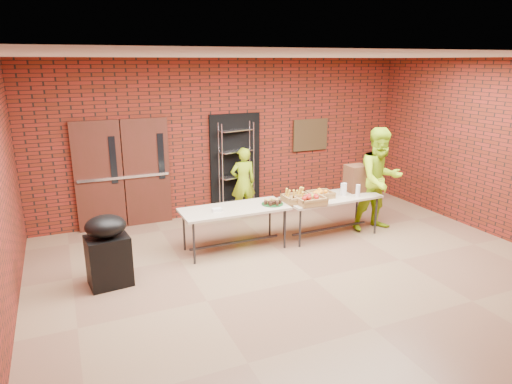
% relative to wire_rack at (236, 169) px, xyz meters
% --- Properties ---
extents(room, '(8.08, 7.08, 3.28)m').
position_rel_wire_rack_xyz_m(room, '(-0.07, -3.32, 0.63)').
color(room, '#815E46').
rests_on(room, ground).
extents(double_doors, '(1.78, 0.12, 2.10)m').
position_rel_wire_rack_xyz_m(double_doors, '(-2.27, 0.12, 0.08)').
color(double_doors, '#451B13').
rests_on(double_doors, room).
extents(dark_doorway, '(1.10, 0.06, 2.10)m').
position_rel_wire_rack_xyz_m(dark_doorway, '(0.03, 0.14, 0.08)').
color(dark_doorway, black).
rests_on(dark_doorway, room).
extents(bronze_plaque, '(0.85, 0.04, 0.70)m').
position_rel_wire_rack_xyz_m(bronze_plaque, '(1.83, 0.13, 0.58)').
color(bronze_plaque, '#3B2D17').
rests_on(bronze_plaque, room).
extents(wire_rack, '(0.75, 0.40, 1.94)m').
position_rel_wire_rack_xyz_m(wire_rack, '(0.00, 0.00, 0.00)').
color(wire_rack, silver).
rests_on(wire_rack, room).
extents(table_left, '(1.82, 0.76, 0.75)m').
position_rel_wire_rack_xyz_m(table_left, '(-0.74, -1.81, -0.28)').
color(table_left, tan).
rests_on(table_left, room).
extents(table_right, '(1.84, 0.82, 0.75)m').
position_rel_wire_rack_xyz_m(table_right, '(1.14, -1.87, -0.29)').
color(table_right, tan).
rests_on(table_right, room).
extents(basket_bananas, '(0.48, 0.37, 0.15)m').
position_rel_wire_rack_xyz_m(basket_bananas, '(0.41, -1.89, -0.16)').
color(basket_bananas, olive).
rests_on(basket_bananas, table_right).
extents(basket_oranges, '(0.45, 0.35, 0.14)m').
position_rel_wire_rack_xyz_m(basket_oranges, '(0.92, -1.84, -0.16)').
color(basket_oranges, olive).
rests_on(basket_oranges, table_right).
extents(basket_apples, '(0.49, 0.38, 0.15)m').
position_rel_wire_rack_xyz_m(basket_apples, '(0.57, -2.09, -0.16)').
color(basket_apples, olive).
rests_on(basket_apples, table_right).
extents(muffin_tray, '(0.38, 0.38, 0.09)m').
position_rel_wire_rack_xyz_m(muffin_tray, '(-0.06, -1.88, -0.18)').
color(muffin_tray, '#134A1D').
rests_on(muffin_tray, table_left).
extents(napkin_box, '(0.16, 0.11, 0.05)m').
position_rel_wire_rack_xyz_m(napkin_box, '(-1.07, -1.86, -0.19)').
color(napkin_box, white).
rests_on(napkin_box, table_left).
extents(coffee_dispenser, '(0.38, 0.34, 0.50)m').
position_rel_wire_rack_xyz_m(coffee_dispenser, '(1.77, -1.74, 0.03)').
color(coffee_dispenser, '#542E1C').
rests_on(coffee_dispenser, table_right).
extents(cup_stack_front, '(0.08, 0.08, 0.24)m').
position_rel_wire_rack_xyz_m(cup_stack_front, '(1.37, -1.93, -0.10)').
color(cup_stack_front, white).
rests_on(cup_stack_front, table_right).
extents(cup_stack_mid, '(0.08, 0.08, 0.23)m').
position_rel_wire_rack_xyz_m(cup_stack_mid, '(1.56, -2.09, -0.11)').
color(cup_stack_mid, white).
rests_on(cup_stack_mid, table_right).
extents(cup_stack_back, '(0.07, 0.07, 0.22)m').
position_rel_wire_rack_xyz_m(cup_stack_back, '(1.39, -1.86, -0.12)').
color(cup_stack_back, white).
rests_on(cup_stack_back, table_right).
extents(covered_grill, '(0.63, 0.54, 1.06)m').
position_rel_wire_rack_xyz_m(covered_grill, '(-2.87, -2.28, -0.44)').
color(covered_grill, black).
rests_on(covered_grill, room).
extents(volunteer_woman, '(0.55, 0.39, 1.45)m').
position_rel_wire_rack_xyz_m(volunteer_woman, '(0.06, -0.22, -0.24)').
color(volunteer_woman, '#9BC916').
rests_on(volunteer_woman, room).
extents(volunteer_man, '(0.99, 0.78, 1.97)m').
position_rel_wire_rack_xyz_m(volunteer_man, '(2.13, -1.98, 0.02)').
color(volunteer_man, '#9BC916').
rests_on(volunteer_man, room).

